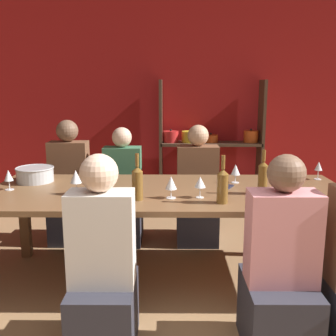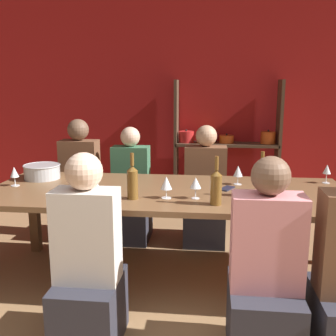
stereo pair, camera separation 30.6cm
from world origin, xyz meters
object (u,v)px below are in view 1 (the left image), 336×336
person_near_a (280,282)px  shelf_unit (207,162)px  wine_bottle_dark (263,177)px  wine_glass_empty_a (76,177)px  cell_phone (227,187)px  wine_glass_red_c (200,183)px  person_far_b (197,199)px  wine_bottle_green (137,182)px  wine_glass_red_d (171,183)px  person_far_a (71,196)px  wine_glass_empty_b (236,170)px  mixing_bowl (35,174)px  wine_glass_white_b (92,166)px  wine_glass_red_b (9,176)px  wine_glass_white_a (102,188)px  wine_glass_red_a (319,167)px  person_far_c (123,200)px  dining_table (168,199)px  wine_bottle_amber (223,185)px  person_near_b (103,279)px

person_near_a → shelf_unit: bearing=93.3°
wine_bottle_dark → wine_glass_empty_a: bearing=-179.1°
shelf_unit → cell_phone: bearing=-90.7°
wine_glass_empty_a → wine_glass_red_c: size_ratio=1.19×
person_far_b → wine_glass_empty_a: bearing=46.1°
wine_bottle_green → cell_phone: (0.67, 0.34, -0.12)m
shelf_unit → wine_glass_red_d: 2.27m
wine_bottle_dark → person_far_a: 1.97m
wine_glass_empty_b → wine_bottle_dark: bearing=-67.5°
wine_glass_empty_b → cell_phone: (-0.09, -0.16, -0.10)m
mixing_bowl → person_far_b: 1.56m
shelf_unit → wine_glass_white_b: bearing=-125.1°
wine_glass_white_b → wine_glass_red_b: 0.67m
wine_glass_white_a → wine_glass_white_b: 0.81m
wine_bottle_dark → cell_phone: size_ratio=1.98×
wine_glass_red_a → wine_glass_white_a: bearing=-155.9°
shelf_unit → wine_glass_red_d: shelf_unit is taller
wine_bottle_dark → cell_phone: wine_bottle_dark is taller
wine_glass_red_a → wine_glass_red_d: size_ratio=0.98×
wine_bottle_green → person_far_c: size_ratio=0.29×
dining_table → wine_bottle_dark: bearing=-9.2°
shelf_unit → person_far_b: bearing=-100.0°
wine_bottle_dark → wine_bottle_amber: bearing=-144.4°
shelf_unit → person_far_a: bearing=-142.3°
shelf_unit → person_near_b: size_ratio=1.37×
wine_glass_white_b → person_far_b: size_ratio=0.14×
wine_bottle_amber → wine_glass_red_b: (-1.58, 0.34, -0.02)m
mixing_bowl → wine_glass_red_d: (1.12, -0.49, 0.04)m
mixing_bowl → wine_bottle_green: (0.89, -0.53, 0.06)m
wine_glass_white_a → wine_glass_red_a: size_ratio=1.07×
wine_bottle_dark → person_near_a: size_ratio=0.28×
person_far_a → person_near_b: size_ratio=1.04×
wine_bottle_amber → wine_glass_red_b: size_ratio=2.13×
person_far_c → cell_phone: bearing=140.4°
wine_glass_white_a → person_far_b: size_ratio=0.14×
wine_bottle_green → wine_glass_empty_a: bearing=163.7°
wine_glass_white_b → wine_glass_empty_b: (1.20, -0.14, -0.01)m
wine_bottle_dark → person_far_c: 1.54m
wine_glass_white_b → person_far_a: size_ratio=0.14×
shelf_unit → wine_glass_red_c: (-0.25, -2.19, 0.27)m
wine_glass_white_a → wine_glass_red_c: size_ratio=1.08×
dining_table → wine_glass_red_c: wine_glass_red_c is taller
mixing_bowl → wine_glass_red_b: 0.29m
wine_bottle_green → wine_bottle_dark: size_ratio=1.00×
person_far_a → wine_glass_red_b: bearing=74.8°
wine_bottle_dark → person_near_b: 1.35m
wine_glass_red_a → person_near_a: bearing=-117.7°
wine_glass_white_a → person_far_c: bearing=90.8°
person_near_a → person_far_a: 2.34m
wine_glass_white_b → person_near_b: bearing=-76.6°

